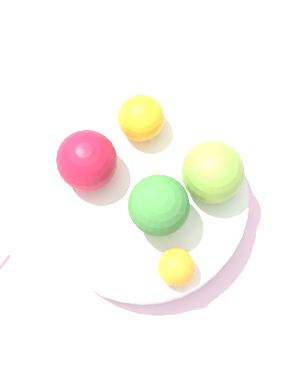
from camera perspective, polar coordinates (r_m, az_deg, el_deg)
name	(u,v)px	position (r m, az deg, el deg)	size (l,w,h in m)	color
ground_plane	(144,211)	(0.67, 0.00, -1.69)	(6.00, 6.00, 0.00)	gray
table_surface	(144,208)	(0.66, 0.00, -1.48)	(1.20, 1.20, 0.02)	silver
bowl	(144,201)	(0.63, 0.00, -0.77)	(0.20, 0.20, 0.04)	white
broccoli	(155,208)	(0.56, 1.01, -1.41)	(0.06, 0.06, 0.07)	#8CB76B
apple_red	(213,172)	(0.59, 6.12, 1.79)	(0.06, 0.06, 0.06)	olive
apple_green	(87,160)	(0.59, -5.11, 2.82)	(0.06, 0.06, 0.06)	#B7142D
orange_front	(176,267)	(0.57, 2.87, -6.68)	(0.03, 0.03, 0.03)	orange
orange_back	(141,118)	(0.61, -0.27, 6.61)	(0.04, 0.04, 0.04)	orange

